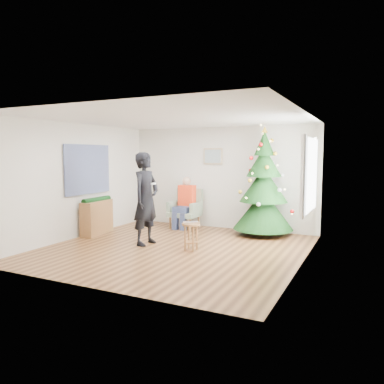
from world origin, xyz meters
The scene contains 19 objects.
floor centered at (0.00, 0.00, 0.00)m, with size 5.00×5.00×0.00m, color brown.
ceiling centered at (0.00, 0.00, 2.60)m, with size 5.00×5.00×0.00m, color white.
wall_back centered at (0.00, 2.50, 1.30)m, with size 5.00×5.00×0.00m, color silver.
wall_front centered at (0.00, -2.50, 1.30)m, with size 5.00×5.00×0.00m, color silver.
wall_left centered at (-2.50, 0.00, 1.30)m, with size 5.00×5.00×0.00m, color silver.
wall_right centered at (2.50, 0.00, 1.30)m, with size 5.00×5.00×0.00m, color silver.
window_panel centered at (2.47, 1.00, 1.50)m, with size 0.04×1.30×1.40m, color white.
curtains centered at (2.44, 1.00, 1.50)m, with size 0.05×1.75×1.50m.
christmas_tree centered at (1.24, 2.10, 1.15)m, with size 1.41×1.41×2.55m.
stool centered at (0.35, 0.03, 0.28)m, with size 0.36×0.36×0.54m.
laptop centered at (0.35, 0.03, 0.55)m, with size 0.30×0.19×0.02m, color silver.
armchair centered at (-0.79, 2.06, 0.37)m, with size 0.78×0.71×1.01m.
seated_person centered at (-0.79, 2.01, 0.68)m, with size 0.43×0.62×1.32m.
standing_man centered at (-0.72, 0.07, 0.97)m, with size 0.71×0.47×1.94m, color black.
game_controller centered at (-0.51, 0.04, 1.30)m, with size 0.04×0.13×0.04m, color white.
console centered at (-2.33, 0.42, 0.40)m, with size 0.30×1.00×0.80m, color brown.
garland centered at (-2.33, 0.42, 0.82)m, with size 0.14×0.14×0.90m, color black.
tapestry centered at (-2.46, 0.30, 1.55)m, with size 0.03×1.50×1.15m, color black.
framed_picture centered at (-0.20, 2.46, 1.85)m, with size 0.52×0.05×0.42m.
Camera 1 is at (3.54, -6.51, 1.88)m, focal length 35.00 mm.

